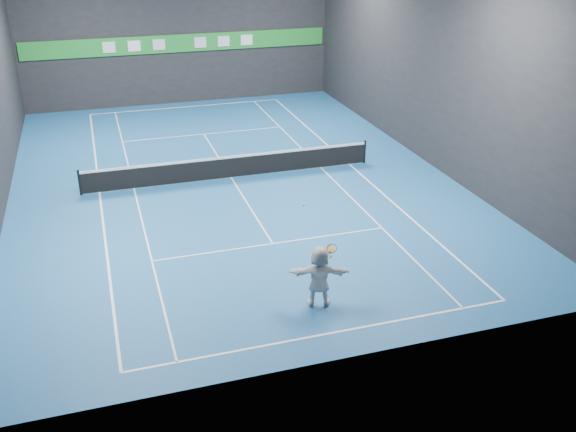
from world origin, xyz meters
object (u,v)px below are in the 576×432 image
object	(u,v)px
player	(319,276)
tennis_net	(231,166)
tennis_racket	(331,250)
tennis_ball	(304,205)

from	to	relation	value
player	tennis_net	xyz separation A→B (m)	(-0.22, 10.44, -0.39)
tennis_net	tennis_racket	distance (m)	10.47
tennis_ball	tennis_net	distance (m)	10.57
tennis_ball	tennis_net	world-z (taller)	tennis_ball
player	tennis_racket	size ratio (longest dim) A/B	3.72
tennis_ball	tennis_racket	xyz separation A→B (m)	(0.79, -0.15, -1.42)
player	tennis_ball	distance (m)	2.24
tennis_ball	tennis_racket	distance (m)	1.63
player	tennis_ball	bearing A→B (deg)	-8.33
player	tennis_ball	world-z (taller)	tennis_ball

